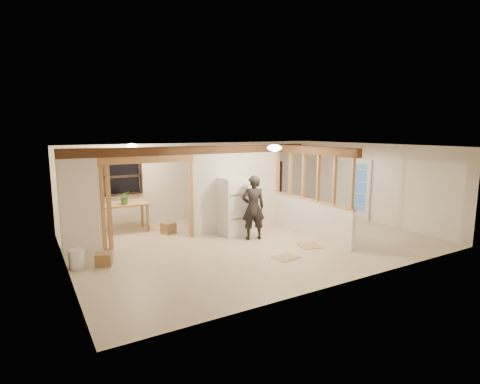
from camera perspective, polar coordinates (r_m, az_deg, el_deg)
floor at (r=10.05m, az=1.98°, el=-7.46°), size 9.00×6.50×0.01m
ceiling at (r=9.63m, az=2.06°, el=6.96°), size 9.00×6.50×0.01m
wall_back at (r=12.60m, az=-5.92°, el=1.76°), size 9.00×0.01×2.50m
wall_front at (r=7.28m, az=15.87°, el=-4.11°), size 9.00×0.01×2.50m
wall_left at (r=8.32m, az=-25.23°, el=-3.01°), size 0.01×6.50×2.50m
wall_right at (r=12.73m, az=19.41°, el=1.36°), size 0.01×6.50×2.50m
partition_left_stub at (r=9.53m, az=-23.22°, el=-1.39°), size 0.90×0.12×2.50m
partition_center at (r=10.88m, az=-0.47°, el=0.62°), size 2.80×0.12×2.50m
doorway_frame at (r=9.89m, az=-13.65°, el=-1.41°), size 2.46×0.14×2.20m
header_beam_back at (r=10.22m, az=-6.36°, el=6.37°), size 7.00×0.18×0.22m
header_beam_right at (r=10.27m, az=10.88°, el=6.27°), size 0.18×3.30×0.22m
pony_wall at (r=10.54m, az=10.56°, el=-3.98°), size 0.12×3.20×1.00m
stud_partition at (r=10.34m, az=10.75°, el=2.29°), size 0.14×3.20×1.32m
window_back at (r=11.66m, az=-17.49°, el=2.26°), size 1.12×0.10×1.10m
french_door at (r=12.96m, az=17.77°, el=0.46°), size 0.12×0.86×2.00m
ceiling_dome_main at (r=9.38m, az=5.27°, el=6.74°), size 0.36×0.36×0.16m
ceiling_dome_util at (r=10.77m, az=-16.16°, el=6.74°), size 0.32×0.32×0.14m
hanging_bulb at (r=10.25m, az=-12.39°, el=5.10°), size 0.07×0.07×0.07m
refrigerator at (r=10.46m, az=-1.04°, el=-2.20°), size 0.66×0.65×1.61m
woman at (r=10.01m, az=2.03°, el=-2.37°), size 0.73×0.58×1.74m
work_table at (r=11.30m, az=-17.26°, el=-3.78°), size 1.35×0.72×0.83m
potted_plant at (r=11.10m, az=-17.16°, el=-0.80°), size 0.42×0.39×0.38m
shop_vac at (r=10.29m, az=-24.11°, el=-6.32°), size 0.47×0.47×0.53m
bookshelf at (r=13.75m, az=4.52°, el=0.94°), size 0.90×0.30×1.80m
bucket at (r=8.79m, az=-23.62°, el=-9.33°), size 0.33×0.33×0.41m
box_util_a at (r=10.93m, az=-10.86°, el=-5.39°), size 0.45×0.42×0.30m
box_util_b at (r=10.69m, az=-22.56°, el=-6.36°), size 0.36×0.36×0.28m
box_front at (r=8.77m, az=-20.03°, el=-9.62°), size 0.41×0.37×0.27m
floor_panel_near at (r=9.75m, az=10.58°, el=-8.06°), size 0.64×0.64×0.02m
floor_panel_far at (r=8.82m, az=7.00°, el=-9.85°), size 0.60×0.50×0.02m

